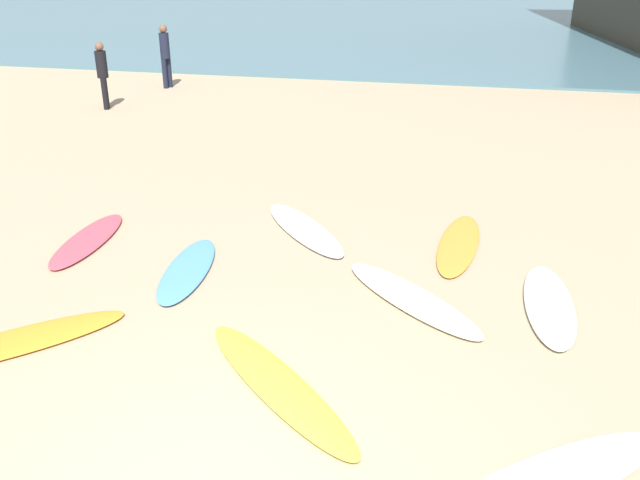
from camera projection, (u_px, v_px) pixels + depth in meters
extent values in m
cube|color=slate|center=(452.00, 18.00, 38.39)|extent=(120.00, 40.00, 0.08)
ellipsoid|color=orange|center=(15.00, 342.00, 7.21)|extent=(2.09, 2.11, 0.06)
ellipsoid|color=white|center=(305.00, 229.00, 10.04)|extent=(1.89, 2.12, 0.08)
ellipsoid|color=yellow|center=(278.00, 384.00, 6.51)|extent=(2.22, 2.12, 0.08)
ellipsoid|color=#E24C5D|center=(88.00, 240.00, 9.69)|extent=(0.73, 2.05, 0.07)
ellipsoid|color=#EAE7C2|center=(412.00, 298.00, 8.08)|extent=(2.07, 1.96, 0.08)
ellipsoid|color=white|center=(549.00, 480.00, 5.34)|extent=(2.18, 1.93, 0.08)
ellipsoid|color=#5699E2|center=(188.00, 270.00, 8.80)|extent=(0.82, 2.01, 0.07)
ellipsoid|color=silver|center=(549.00, 304.00, 7.94)|extent=(0.62, 2.08, 0.09)
ellipsoid|color=orange|center=(459.00, 244.00, 9.56)|extent=(0.71, 2.29, 0.06)
cylinder|color=#191E33|center=(165.00, 74.00, 19.85)|extent=(0.14, 0.14, 0.86)
cylinder|color=#191E33|center=(169.00, 73.00, 20.01)|extent=(0.14, 0.14, 0.86)
cylinder|color=#191E33|center=(165.00, 46.00, 19.61)|extent=(0.35, 0.35, 0.72)
sphere|color=brown|center=(163.00, 29.00, 19.42)|extent=(0.23, 0.23, 0.23)
cylinder|color=black|center=(105.00, 94.00, 17.31)|extent=(0.14, 0.14, 0.80)
cylinder|color=black|center=(105.00, 92.00, 17.49)|extent=(0.14, 0.14, 0.80)
cylinder|color=black|center=(101.00, 64.00, 17.10)|extent=(0.37, 0.37, 0.67)
sphere|color=brown|center=(99.00, 47.00, 16.92)|extent=(0.22, 0.22, 0.22)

